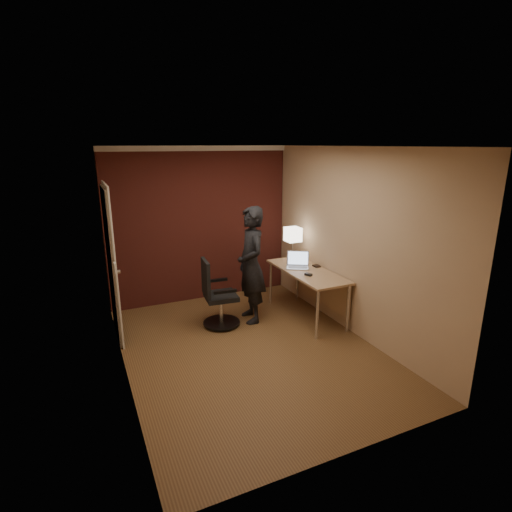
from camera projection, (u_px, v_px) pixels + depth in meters
name	position (u px, v px, depth m)	size (l,w,h in m)	color
room	(191.00, 224.00, 5.98)	(4.00, 4.00, 4.00)	brown
desk	(311.00, 278.00, 5.94)	(0.60, 1.50, 0.73)	tan
desk_lamp	(293.00, 235.00, 6.27)	(0.22, 0.22, 0.54)	silver
laptop	(298.00, 263.00, 6.02)	(0.42, 0.39, 0.23)	silver
mouse	(308.00, 274.00, 5.64)	(0.06, 0.10, 0.03)	black
wallet	(317.00, 266.00, 6.05)	(0.09, 0.11, 0.02)	black
office_chair	(217.00, 298.00, 5.64)	(0.53, 0.57, 0.97)	black
person	(251.00, 265.00, 5.73)	(0.62, 0.41, 1.69)	black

